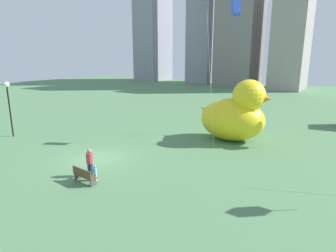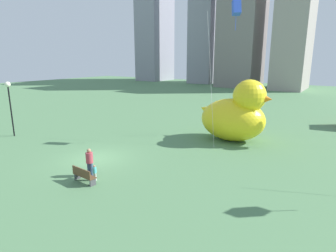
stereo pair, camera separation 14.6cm
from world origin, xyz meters
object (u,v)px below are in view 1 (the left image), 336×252
Objects in this scene: person_adult at (90,161)px; lamppost at (8,95)px; park_bench at (84,175)px; person_child at (95,172)px; giant_inflatable_duck at (235,115)px; kite_blue at (236,8)px.

lamppost is at bearing 169.70° from person_adult.
park_bench is 1.07m from person_adult.
park_bench is 0.65m from person_child.
person_adult reaches higher than park_bench.
park_bench is 1.76× the size of person_child.
person_child is at bearing -107.10° from giant_inflatable_duck.
person_child is 14.02m from lamppost.
lamppost reaches higher than park_bench.
park_bench is 0.95× the size of person_adult.
person_child is 0.15× the size of giant_inflatable_duck.
kite_blue is at bearing 29.12° from lamppost.
person_child is 16.04m from kite_blue.
lamppost is (-13.39, 2.58, 3.26)m from person_child.
person_adult is at bearing -10.30° from lamppost.
park_bench is at bearing -13.58° from lamppost.
person_adult is 0.27× the size of giant_inflatable_duck.
person_adult is 13.21m from lamppost.
kite_blue is at bearing 73.89° from person_child.
person_adult reaches higher than person_child.
person_adult is at bearing 116.24° from park_bench.
giant_inflatable_duck is at bearing 72.55° from park_bench.
park_bench is 13.57m from giant_inflatable_duck.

